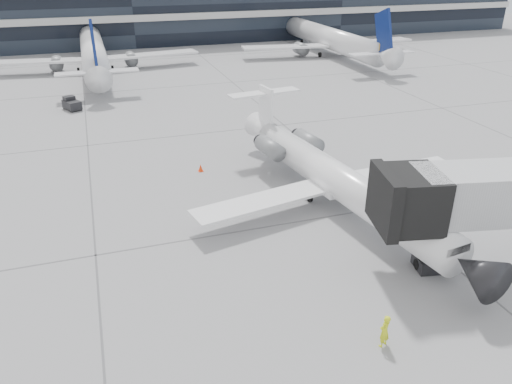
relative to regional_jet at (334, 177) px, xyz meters
name	(u,v)px	position (x,y,z in m)	size (l,w,h in m)	color
ground	(252,229)	(-6.79, -1.72, -2.12)	(220.00, 220.00, 0.00)	gray
terminal	(128,15)	(-6.79, 80.28, 2.88)	(170.00, 22.00, 10.00)	black
bg_jet_center	(96,69)	(-14.79, 53.28, -2.12)	(32.00, 40.00, 9.60)	white
bg_jet_right	(328,54)	(25.21, 53.28, -2.12)	(32.00, 40.00, 9.60)	white
regional_jet	(334,177)	(0.00, 0.00, 0.00)	(21.55, 26.90, 6.21)	white
ramp_worker	(385,331)	(-4.24, -13.96, -1.26)	(0.63, 0.41, 1.73)	#D8E918
traffic_cone	(201,168)	(-7.89, 8.89, -1.83)	(0.55, 0.55, 0.62)	#FF390D
far_tug	(72,104)	(-18.19, 31.27, -1.45)	(2.26, 2.73, 1.50)	black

